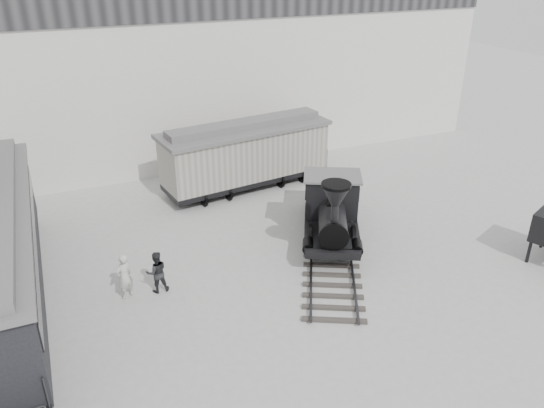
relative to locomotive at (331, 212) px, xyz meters
name	(u,v)px	position (x,y,z in m)	size (l,w,h in m)	color
ground	(342,300)	(-1.72, -4.02, -1.32)	(90.00, 90.00, 0.00)	#9E9E9B
north_wall	(209,65)	(-1.72, 10.96, 4.23)	(34.00, 2.51, 11.00)	silver
locomotive	(331,212)	(0.00, 0.00, 0.00)	(6.63, 10.01, 3.58)	#272320
boxcar	(246,153)	(-1.31, 6.59, 0.57)	(9.07, 3.87, 3.60)	black
visitor_a	(124,276)	(-8.72, -0.76, -0.45)	(0.64, 0.42, 1.75)	beige
visitor_b	(157,272)	(-7.60, -0.83, -0.51)	(0.78, 0.61, 1.61)	#232326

